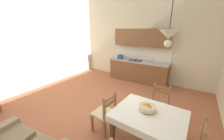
# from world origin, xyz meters

# --- Properties ---
(ground_plane) EXTENTS (6.36, 6.19, 0.10)m
(ground_plane) POSITION_xyz_m (0.00, 0.00, -0.05)
(ground_plane) COLOR #A86042
(wall_back) EXTENTS (6.36, 0.12, 4.11)m
(wall_back) POSITION_xyz_m (0.00, 2.86, 2.06)
(wall_back) COLOR beige
(wall_back) RESTS_ON ground_plane
(wall_left) EXTENTS (0.12, 6.19, 4.11)m
(wall_left) POSITION_xyz_m (-2.94, 0.00, 2.06)
(wall_left) COLOR beige
(wall_left) RESTS_ON ground_plane
(kitchen_cabinetry) EXTENTS (2.51, 0.63, 2.20)m
(kitchen_cabinetry) POSITION_xyz_m (0.08, 2.52, 0.86)
(kitchen_cabinetry) COLOR brown
(kitchen_cabinetry) RESTS_ON ground_plane
(dining_table) EXTENTS (1.24, 1.01, 0.75)m
(dining_table) POSITION_xyz_m (1.55, -0.62, 0.62)
(dining_table) COLOR brown
(dining_table) RESTS_ON ground_plane
(dining_chair_kitchen_side) EXTENTS (0.44, 0.44, 0.93)m
(dining_chair_kitchen_side) POSITION_xyz_m (1.54, 0.25, 0.44)
(dining_chair_kitchen_side) COLOR #D1BC89
(dining_chair_kitchen_side) RESTS_ON ground_plane
(dining_chair_tv_side) EXTENTS (0.45, 0.45, 0.93)m
(dining_chair_tv_side) POSITION_xyz_m (0.64, -0.70, 0.44)
(dining_chair_tv_side) COLOR #D1BC89
(dining_chair_tv_side) RESTS_ON ground_plane
(fruit_bowl) EXTENTS (0.30, 0.30, 0.12)m
(fruit_bowl) POSITION_xyz_m (1.49, -0.56, 0.81)
(fruit_bowl) COLOR beige
(fruit_bowl) RESTS_ON dining_table
(pendant_lamp) EXTENTS (0.32, 0.32, 0.80)m
(pendant_lamp) POSITION_xyz_m (1.70, -0.52, 2.09)
(pendant_lamp) COLOR black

